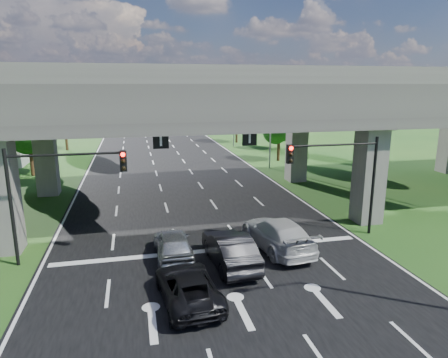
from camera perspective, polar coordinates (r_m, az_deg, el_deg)
name	(u,v)px	position (r m, az deg, el deg)	size (l,w,h in m)	color
ground	(227,280)	(19.36, 0.40, -14.27)	(160.00, 160.00, 0.00)	#1C4A18
road	(194,214)	(28.42, -4.26, -5.04)	(18.00, 120.00, 0.03)	black
overpass	(188,100)	(28.97, -5.15, 11.24)	(80.00, 15.00, 10.00)	#3A3835
signal_right	(342,169)	(24.23, 16.49, 1.41)	(5.76, 0.54, 6.00)	black
signal_left	(56,183)	(21.52, -22.91, -0.57)	(5.76, 0.54, 6.00)	black
streetlight_far	(267,114)	(43.15, 6.21, 9.15)	(3.38, 0.25, 10.00)	gray
streetlight_beyond	(231,106)	(58.48, 1.02, 10.32)	(3.38, 0.25, 10.00)	gray
tree_left_near	(28,128)	(44.03, -26.16, 6.61)	(4.50, 4.50, 7.80)	black
tree_left_mid	(18,127)	(52.54, -27.38, 6.66)	(3.91, 3.90, 6.76)	black
tree_left_far	(64,113)	(59.49, -21.86, 8.75)	(4.80, 4.80, 8.32)	black
tree_right_near	(280,123)	(48.02, 7.96, 7.91)	(4.20, 4.20, 7.28)	black
tree_right_mid	(279,120)	(56.56, 7.93, 8.39)	(3.91, 3.90, 6.76)	black
tree_right_far	(237,112)	(62.89, 1.88, 9.60)	(4.50, 4.50, 7.80)	black
car_silver	(173,244)	(21.35, -7.27, -9.25)	(1.84, 4.56, 1.56)	#A5A9AC
car_dark	(230,249)	(20.44, 0.84, -9.99)	(1.79, 5.14, 1.69)	black
car_white	(277,234)	(22.59, 7.63, -7.75)	(2.39, 5.89, 1.71)	#B4B4B4
car_trailing	(188,286)	(17.43, -5.15, -15.04)	(2.24, 4.86, 1.35)	black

